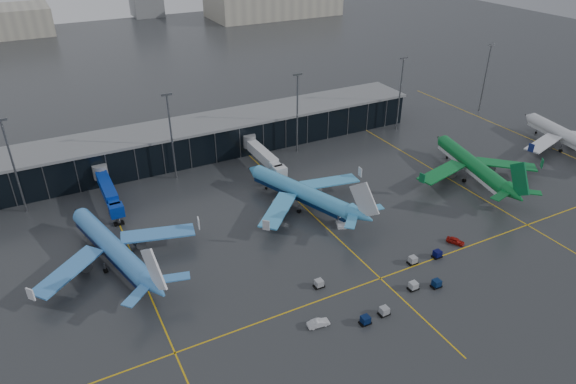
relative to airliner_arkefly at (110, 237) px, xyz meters
name	(u,v)px	position (x,y,z in m)	size (l,w,h in m)	color
ground	(305,254)	(39.10, -17.12, -6.88)	(600.00, 600.00, 0.00)	#282B2D
terminal_pier	(210,137)	(39.10, 44.88, -1.46)	(142.00, 17.00, 10.70)	black
jet_bridges	(108,190)	(4.10, 25.87, -2.33)	(94.00, 27.50, 7.20)	#595B60
flood_masts	(238,122)	(44.10, 32.88, 6.93)	(203.00, 0.50, 25.50)	#595B60
distant_hangars	(172,9)	(89.05, 252.96, 1.91)	(260.00, 71.00, 22.00)	#B2AD99
taxi_lines	(319,221)	(49.10, -6.51, -6.87)	(220.00, 120.00, 0.02)	gold
airliner_arkefly	(110,237)	(0.00, 0.00, 0.00)	(39.32, 44.78, 13.76)	#4189D5
airliner_klm_near	(301,183)	(48.61, 2.37, -0.15)	(38.48, 43.82, 13.47)	#43A2DC
airliner_aer_lingus	(473,156)	(100.05, -6.52, -0.02)	(39.18, 44.62, 13.71)	#0D712F
airliner_ba	(568,129)	(142.26, -5.52, -0.15)	(38.44, 43.78, 13.45)	silver
baggage_carts	(397,284)	(50.26, -36.05, -6.12)	(31.12, 14.84, 1.70)	black
mobile_airstair	(341,223)	(52.81, -10.98, -6.11)	(3.28, 3.81, 3.45)	silver
service_van_red	(455,241)	(72.51, -29.73, -6.17)	(1.68, 4.19, 1.43)	#A3130C
service_van_white	(318,323)	(30.17, -38.15, -6.16)	(1.52, 4.35, 1.43)	silver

